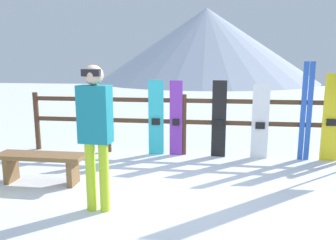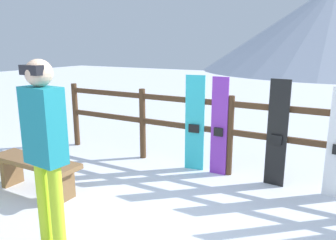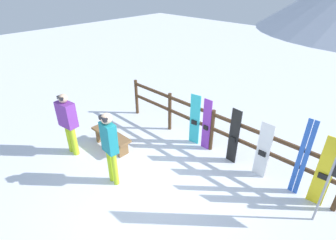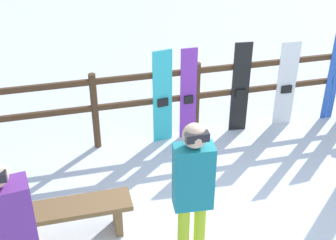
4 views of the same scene
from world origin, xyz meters
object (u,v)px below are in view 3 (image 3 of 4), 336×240
Objects in this scene: person_teal at (110,143)px; ski_pair_blue at (302,159)px; bench at (111,137)px; snowboard_yellow at (324,173)px; snowboard_black_stripe at (234,137)px; snowboard_purple at (206,125)px; snowboard_cyan at (195,120)px; person_purple at (68,121)px; snowboard_white at (263,151)px.

ski_pair_blue is at bearing 39.26° from person_teal.
bench is 4.91m from snowboard_yellow.
bench is 0.90× the size of snowboard_black_stripe.
snowboard_black_stripe is 0.81× the size of ski_pair_blue.
snowboard_black_stripe is at bearing -179.87° from ski_pair_blue.
snowboard_purple is 0.80m from snowboard_black_stripe.
snowboard_cyan is 3.15m from snowboard_yellow.
snowboard_cyan is (0.30, 2.46, -0.33)m from person_teal.
person_purple is (-0.55, -0.81, 0.62)m from bench.
snowboard_black_stripe is at bearing 180.00° from snowboard_white.
person_purple is 3.21m from snowboard_cyan.
snowboard_white is (0.75, -0.00, -0.03)m from snowboard_black_stripe.
bench is at bearing -136.60° from snowboard_purple.
snowboard_black_stripe is at bearing 33.24° from bench.
person_teal is at bearing -144.47° from snowboard_yellow.
person_purple is at bearing -133.03° from snowboard_purple.
person_teal is (1.13, -0.75, 0.72)m from bench.
snowboard_black_stripe is 1.97m from snowboard_yellow.
snowboard_purple is at bearing 180.00° from snowboard_white.
person_teal is 2.58m from snowboard_purple.
person_teal is 2.50m from snowboard_cyan.
person_purple is 1.16× the size of snowboard_black_stripe.
person_purple reaches higher than snowboard_yellow.
snowboard_purple is 2.77m from snowboard_yellow.
snowboard_white is (3.90, 2.52, -0.27)m from person_purple.
person_purple is 0.93× the size of ski_pair_blue.
snowboard_white is 1.23m from snowboard_yellow.
snowboard_cyan is (1.97, 2.52, -0.24)m from person_purple.
person_purple reaches higher than snowboard_purple.
person_teal is 3.90m from ski_pair_blue.
person_teal reaches higher than snowboard_black_stripe.
bench is at bearing -146.76° from snowboard_black_stripe.
snowboard_black_stripe reaches higher than bench.
bench is at bearing -159.51° from snowboard_yellow.
ski_pair_blue reaches higher than snowboard_white.
snowboard_cyan is at bearing -180.00° from snowboard_yellow.
snowboard_cyan is 1.00× the size of snowboard_purple.
snowboard_black_stripe is 1.55m from ski_pair_blue.
snowboard_cyan reaches higher than bench.
snowboard_yellow is (2.77, 0.00, 0.07)m from snowboard_purple.
ski_pair_blue reaches higher than snowboard_yellow.
person_teal reaches higher than person_purple.
person_teal reaches higher than snowboard_cyan.
person_purple is at bearing -147.12° from snowboard_white.
snowboard_cyan is at bearing -179.93° from ski_pair_blue.
snowboard_purple is 2.35m from ski_pair_blue.
snowboard_yellow is at bearing 26.21° from person_purple.
person_teal is at bearing -132.10° from snowboard_white.
snowboard_black_stripe is (1.48, 2.46, -0.33)m from person_teal.
snowboard_yellow is at bearing 20.49° from bench.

